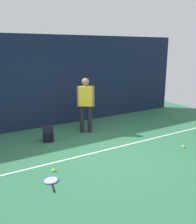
# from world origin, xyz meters

# --- Properties ---
(ground_plane) EXTENTS (12.00, 12.00, 0.00)m
(ground_plane) POSITION_xyz_m (0.00, 0.00, 0.00)
(ground_plane) COLOR #2D6B47
(back_fence) EXTENTS (10.00, 0.10, 2.99)m
(back_fence) POSITION_xyz_m (0.00, 3.00, 1.49)
(back_fence) COLOR #141E38
(back_fence) RESTS_ON ground
(court_line) EXTENTS (9.00, 0.05, 0.00)m
(court_line) POSITION_xyz_m (0.00, 0.24, 0.00)
(court_line) COLOR white
(court_line) RESTS_ON ground
(tennis_player) EXTENTS (0.45, 0.41, 1.70)m
(tennis_player) POSITION_xyz_m (0.39, 1.76, 0.97)
(tennis_player) COLOR black
(tennis_player) RESTS_ON ground
(tennis_racket) EXTENTS (0.39, 0.64, 0.03)m
(tennis_racket) POSITION_xyz_m (-1.66, -0.52, 0.01)
(tennis_racket) COLOR black
(tennis_racket) RESTS_ON ground
(backpack) EXTENTS (0.34, 0.34, 0.44)m
(backpack) POSITION_xyz_m (-0.91, 1.62, 0.21)
(backpack) COLOR black
(backpack) RESTS_ON ground
(tennis_ball_near_player) EXTENTS (0.07, 0.07, 0.07)m
(tennis_ball_near_player) POSITION_xyz_m (-1.46, -0.17, 0.03)
(tennis_ball_near_player) COLOR #CCE033
(tennis_ball_near_player) RESTS_ON ground
(tennis_ball_by_fence) EXTENTS (0.07, 0.07, 0.07)m
(tennis_ball_by_fence) POSITION_xyz_m (1.97, -0.71, 0.03)
(tennis_ball_by_fence) COLOR #CCE033
(tennis_ball_by_fence) RESTS_ON ground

